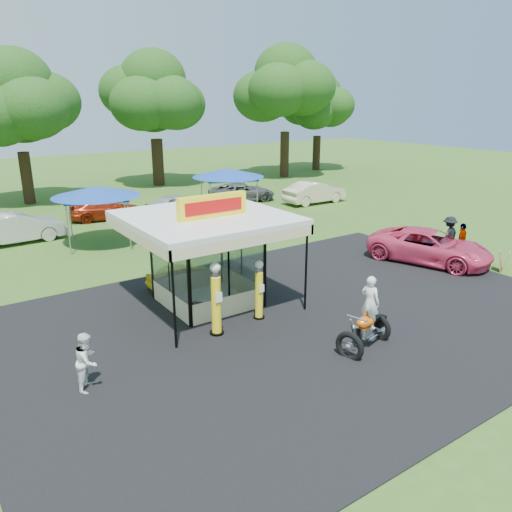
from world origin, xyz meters
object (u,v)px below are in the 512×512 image
object	(u,v)px
motorcycle	(368,319)
spectator_east_b	(462,241)
bg_car_b	(106,209)
tent_east	(228,173)
gas_pump_left	(216,301)
spectator_east_a	(449,235)
tent_west	(96,192)
gas_pump_right	(259,291)
pink_sedan	(430,246)
bg_car_c	(176,205)
bg_car_d	(242,192)
a_frame_sign	(503,261)
kiosk_car	(181,275)
bg_car_e	(315,192)
spectator_west	(87,361)
gas_station_kiosk	(207,258)
bg_car_a	(16,228)

from	to	relation	value
motorcycle	spectator_east_b	size ratio (longest dim) A/B	1.39
bg_car_b	tent_east	distance (m)	8.01
gas_pump_left	spectator_east_b	size ratio (longest dim) A/B	1.44
spectator_east_a	tent_west	xyz separation A→B (m)	(-13.54, 11.20, 1.85)
gas_pump_right	spectator_east_a	bearing A→B (deg)	4.70
pink_sedan	bg_car_b	distance (m)	19.46
gas_pump_right	bg_car_c	size ratio (longest dim) A/B	0.52
gas_pump_right	bg_car_d	xyz separation A→B (m)	(10.80, 17.65, -0.35)
spectator_east_b	tent_east	xyz separation A→B (m)	(-4.65, 13.49, 1.98)
gas_pump_right	motorcycle	distance (m)	3.85
a_frame_sign	tent_east	bearing A→B (deg)	82.66
a_frame_sign	kiosk_car	bearing A→B (deg)	129.38
bg_car_c	tent_east	xyz separation A→B (m)	(2.47, -2.48, 2.13)
gas_pump_right	tent_west	distance (m)	12.41
spectator_east_a	bg_car_e	bearing A→B (deg)	-107.49
spectator_east_a	motorcycle	bearing A→B (deg)	17.81
bg_car_e	tent_west	bearing A→B (deg)	97.47
bg_car_b	tent_west	size ratio (longest dim) A/B	1.01
spectator_east_b	kiosk_car	bearing A→B (deg)	-35.27
spectator_west	bg_car_b	world-z (taller)	spectator_west
gas_pump_left	tent_east	xyz separation A→B (m)	(9.01, 13.90, 1.65)
bg_car_c	bg_car_e	xyz separation A→B (m)	(10.01, -2.09, 0.08)
gas_station_kiosk	tent_west	world-z (taller)	gas_station_kiosk
motorcycle	gas_pump_left	bearing A→B (deg)	121.48
bg_car_c	pink_sedan	bearing A→B (deg)	-171.91
spectator_west	spectator_east_a	distance (m)	18.24
motorcycle	a_frame_sign	bearing A→B (deg)	-5.88
a_frame_sign	bg_car_b	xyz separation A→B (m)	(-11.09, 19.66, 0.18)
pink_sedan	bg_car_e	distance (m)	14.21
bg_car_a	tent_west	world-z (taller)	tent_west
gas_pump_left	motorcycle	xyz separation A→B (m)	(3.38, -3.29, -0.26)
gas_pump_left	bg_car_b	xyz separation A→B (m)	(2.39, 17.85, -0.54)
gas_pump_left	bg_car_a	distance (m)	15.62
motorcycle	kiosk_car	size ratio (longest dim) A/B	0.84
bg_car_c	tent_east	world-z (taller)	tent_east
bg_car_b	tent_east	size ratio (longest dim) A/B	0.99
a_frame_sign	tent_west	world-z (taller)	tent_west
a_frame_sign	motorcycle	bearing A→B (deg)	165.14
a_frame_sign	spectator_west	distance (m)	17.85
bg_car_d	spectator_east_a	bearing A→B (deg)	-163.27
spectator_east_b	bg_car_c	xyz separation A→B (m)	(-7.12, 15.96, -0.15)
spectator_east_a	kiosk_car	bearing A→B (deg)	-20.62
bg_car_a	bg_car_c	world-z (taller)	bg_car_a
gas_pump_right	spectator_west	distance (m)	6.24
a_frame_sign	gas_pump_left	bearing A→B (deg)	149.13
gas_station_kiosk	bg_car_e	bearing A→B (deg)	37.41
motorcycle	bg_car_a	size ratio (longest dim) A/B	0.49
gas_station_kiosk	tent_east	xyz separation A→B (m)	(7.96, 11.47, 1.05)
spectator_east_a	tent_east	size ratio (longest dim) A/B	0.42
spectator_east_b	gas_station_kiosk	bearing A→B (deg)	-25.85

